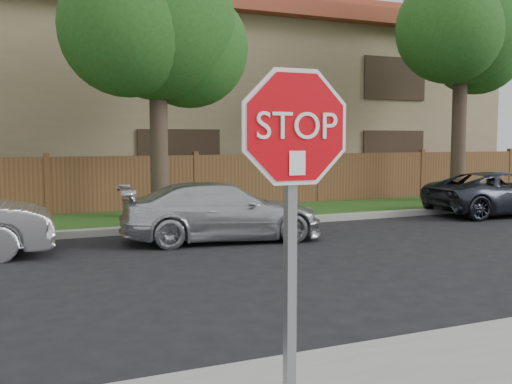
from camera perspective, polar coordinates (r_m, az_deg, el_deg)
name	(u,v)px	position (r m, az deg, el deg)	size (l,w,h in m)	color
far_curb	(62,234)	(13.15, -17.98, -3.87)	(70.00, 0.30, 0.15)	gray
grass_strip	(54,225)	(14.77, -18.65, -2.97)	(70.00, 3.00, 0.12)	#1E4714
fence	(47,188)	(16.28, -19.25, 0.36)	(70.00, 0.12, 1.60)	brown
apartment_building	(30,95)	(21.86, -20.70, 8.63)	(35.20, 9.20, 7.20)	#8C7F56
tree_mid	(159,21)	(15.11, -9.19, 15.76)	(4.80, 3.90, 7.35)	#382B21
tree_right	(466,23)	(19.89, 19.33, 14.98)	(4.80, 3.90, 8.20)	#382B21
stop_sign	(294,179)	(3.73, 3.63, 1.25)	(1.01, 0.13, 2.55)	gray
sedan_right	(222,212)	(12.16, -3.27, -1.87)	(1.66, 4.09, 1.19)	silver
sedan_far_right	(502,193)	(17.55, 22.38, -0.12)	(1.94, 4.21, 1.17)	#323542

